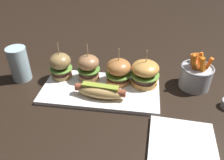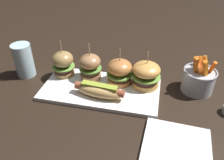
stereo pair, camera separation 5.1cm
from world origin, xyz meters
name	(u,v)px [view 2 (the right image)]	position (x,y,z in m)	size (l,w,h in m)	color
ground_plane	(101,91)	(0.00, 0.00, 0.00)	(3.00, 3.00, 0.00)	black
platter_main	(101,89)	(0.00, 0.00, 0.01)	(0.41, 0.21, 0.01)	white
hot_dog	(99,90)	(0.01, -0.05, 0.04)	(0.17, 0.07, 0.05)	#E0B065
slider_far_left	(63,63)	(-0.16, 0.06, 0.06)	(0.08, 0.08, 0.14)	olive
slider_center_left	(90,66)	(-0.05, 0.05, 0.06)	(0.08, 0.08, 0.14)	#9F6E47
slider_center_right	(119,71)	(0.06, 0.05, 0.06)	(0.09, 0.09, 0.13)	#B36F39
slider_far_right	(146,74)	(0.15, 0.05, 0.06)	(0.10, 0.10, 0.14)	gold
fries_bucket	(199,79)	(0.33, 0.08, 0.05)	(0.11, 0.11, 0.14)	#B7BABF
side_plate	(176,148)	(0.26, -0.21, 0.01)	(0.18, 0.18, 0.01)	white
water_glass	(24,60)	(-0.31, 0.04, 0.06)	(0.07, 0.07, 0.13)	silver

